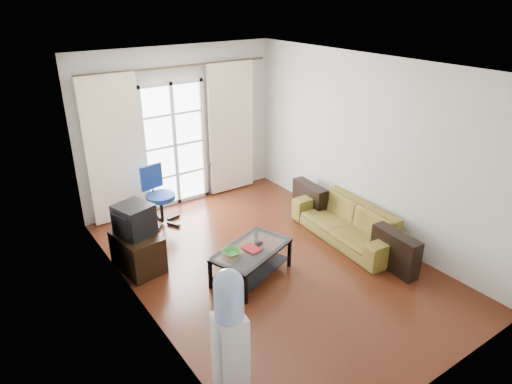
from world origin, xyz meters
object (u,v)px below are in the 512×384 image
at_px(coffee_table, 251,259).
at_px(crt_tv, 133,220).
at_px(water_cooler, 230,331).
at_px(tv_stand, 138,252).
at_px(sofa, 348,222).
at_px(task_chair, 160,207).

xyz_separation_m(coffee_table, crt_tv, (-1.14, 1.09, 0.45)).
distance_m(crt_tv, water_cooler, 2.53).
height_order(tv_stand, crt_tv, crt_tv).
bearing_deg(crt_tv, water_cooler, -108.77).
bearing_deg(crt_tv, coffee_table, -60.83).
xyz_separation_m(sofa, tv_stand, (-2.92, 1.03, -0.02)).
height_order(sofa, coffee_table, sofa).
distance_m(tv_stand, task_chair, 1.34).
height_order(sofa, task_chair, task_chair).
bearing_deg(task_chair, crt_tv, -138.84).
relative_size(coffee_table, crt_tv, 2.21).
bearing_deg(task_chair, coffee_table, -91.54).
distance_m(sofa, crt_tv, 3.14).
bearing_deg(crt_tv, task_chair, 34.74).
distance_m(sofa, task_chair, 2.98).
height_order(sofa, water_cooler, water_cooler).
relative_size(coffee_table, task_chair, 1.26).
bearing_deg(sofa, crt_tv, -105.84).
bearing_deg(sofa, task_chair, -130.30).
relative_size(sofa, water_cooler, 1.45).
distance_m(tv_stand, water_cooler, 2.52).
relative_size(sofa, tv_stand, 2.76).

